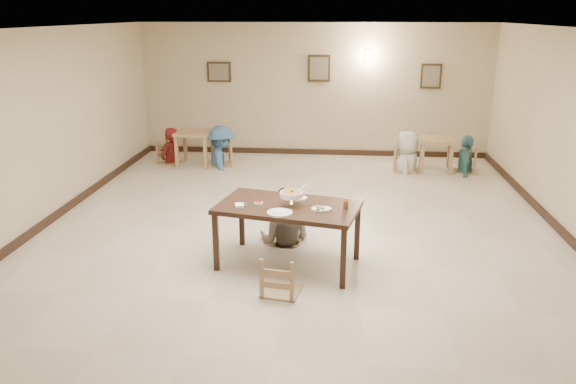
# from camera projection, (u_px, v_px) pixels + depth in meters

# --- Properties ---
(floor) EXTENTS (10.00, 10.00, 0.00)m
(floor) POSITION_uv_depth(u_px,v_px,m) (298.00, 232.00, 8.58)
(floor) COLOR beige
(floor) RESTS_ON ground
(ceiling) EXTENTS (10.00, 10.00, 0.00)m
(ceiling) POSITION_uv_depth(u_px,v_px,m) (299.00, 28.00, 7.66)
(ceiling) COLOR white
(ceiling) RESTS_ON wall_back
(wall_back) EXTENTS (10.00, 0.00, 10.00)m
(wall_back) POSITION_uv_depth(u_px,v_px,m) (314.00, 90.00, 12.86)
(wall_back) COLOR beige
(wall_back) RESTS_ON floor
(wall_front) EXTENTS (10.00, 0.00, 10.00)m
(wall_front) POSITION_uv_depth(u_px,v_px,m) (240.00, 310.00, 3.38)
(wall_front) COLOR beige
(wall_front) RESTS_ON floor
(wall_left) EXTENTS (0.00, 10.00, 10.00)m
(wall_left) POSITION_uv_depth(u_px,v_px,m) (35.00, 131.00, 8.46)
(wall_left) COLOR beige
(wall_left) RESTS_ON floor
(baseboard_back) EXTENTS (8.00, 0.06, 0.12)m
(baseboard_back) POSITION_uv_depth(u_px,v_px,m) (313.00, 152.00, 13.27)
(baseboard_back) COLOR black
(baseboard_back) RESTS_ON floor
(baseboard_left) EXTENTS (0.06, 10.00, 0.12)m
(baseboard_left) POSITION_uv_depth(u_px,v_px,m) (49.00, 220.00, 8.90)
(baseboard_left) COLOR black
(baseboard_left) RESTS_ON floor
(baseboard_right) EXTENTS (0.06, 10.00, 0.12)m
(baseboard_right) POSITION_uv_depth(u_px,v_px,m) (568.00, 237.00, 8.22)
(baseboard_right) COLOR black
(baseboard_right) RESTS_ON floor
(picture_a) EXTENTS (0.55, 0.04, 0.45)m
(picture_a) POSITION_uv_depth(u_px,v_px,m) (219.00, 72.00, 12.89)
(picture_a) COLOR #352415
(picture_a) RESTS_ON wall_back
(picture_b) EXTENTS (0.50, 0.04, 0.60)m
(picture_b) POSITION_uv_depth(u_px,v_px,m) (319.00, 68.00, 12.66)
(picture_b) COLOR #352415
(picture_b) RESTS_ON wall_back
(picture_c) EXTENTS (0.45, 0.04, 0.55)m
(picture_c) POSITION_uv_depth(u_px,v_px,m) (431.00, 76.00, 12.49)
(picture_c) COLOR #352415
(picture_c) RESTS_ON wall_back
(wall_sconce) EXTENTS (0.16, 0.05, 0.22)m
(wall_sconce) POSITION_uv_depth(u_px,v_px,m) (369.00, 55.00, 12.48)
(wall_sconce) COLOR #FFD88C
(wall_sconce) RESTS_ON wall_back
(main_table) EXTENTS (1.96, 1.37, 0.84)m
(main_table) POSITION_uv_depth(u_px,v_px,m) (288.00, 211.00, 7.26)
(main_table) COLOR #351F14
(main_table) RESTS_ON floor
(chair_far) EXTENTS (0.50, 0.50, 1.08)m
(chair_far) POSITION_uv_depth(u_px,v_px,m) (285.00, 205.00, 8.14)
(chair_far) COLOR tan
(chair_far) RESTS_ON floor
(chair_near) EXTENTS (0.44, 0.44, 0.94)m
(chair_near) POSITION_uv_depth(u_px,v_px,m) (281.00, 256.00, 6.60)
(chair_near) COLOR tan
(chair_near) RESTS_ON floor
(main_diner) EXTENTS (0.89, 0.75, 1.64)m
(main_diner) POSITION_uv_depth(u_px,v_px,m) (285.00, 188.00, 8.00)
(main_diner) COLOR gray
(main_diner) RESTS_ON floor
(curry_warmer) EXTENTS (0.33, 0.30, 0.27)m
(curry_warmer) POSITION_uv_depth(u_px,v_px,m) (291.00, 194.00, 7.14)
(curry_warmer) COLOR silver
(curry_warmer) RESTS_ON main_table
(rice_plate_far) EXTENTS (0.27, 0.27, 0.06)m
(rice_plate_far) POSITION_uv_depth(u_px,v_px,m) (297.00, 198.00, 7.47)
(rice_plate_far) COLOR white
(rice_plate_far) RESTS_ON main_table
(rice_plate_near) EXTENTS (0.32, 0.32, 0.07)m
(rice_plate_near) POSITION_uv_depth(u_px,v_px,m) (280.00, 213.00, 6.91)
(rice_plate_near) COLOR white
(rice_plate_near) RESTS_ON main_table
(fried_plate) EXTENTS (0.26, 0.26, 0.06)m
(fried_plate) POSITION_uv_depth(u_px,v_px,m) (321.00, 208.00, 7.05)
(fried_plate) COLOR white
(fried_plate) RESTS_ON main_table
(chili_dish) EXTENTS (0.12, 0.12, 0.03)m
(chili_dish) POSITION_uv_depth(u_px,v_px,m) (258.00, 203.00, 7.27)
(chili_dish) COLOR white
(chili_dish) RESTS_ON main_table
(napkin_cutlery) EXTENTS (0.16, 0.24, 0.03)m
(napkin_cutlery) POSITION_uv_depth(u_px,v_px,m) (240.00, 205.00, 7.19)
(napkin_cutlery) COLOR white
(napkin_cutlery) RESTS_ON main_table
(drink_glass) EXTENTS (0.07, 0.07, 0.14)m
(drink_glass) POSITION_uv_depth(u_px,v_px,m) (346.00, 204.00, 7.09)
(drink_glass) COLOR white
(drink_glass) RESTS_ON main_table
(bg_table_left) EXTENTS (0.77, 0.77, 0.75)m
(bg_table_left) POSITION_uv_depth(u_px,v_px,m) (194.00, 138.00, 12.18)
(bg_table_left) COLOR tan
(bg_table_left) RESTS_ON floor
(bg_table_right) EXTENTS (0.78, 0.78, 0.70)m
(bg_table_right) POSITION_uv_depth(u_px,v_px,m) (437.00, 145.00, 11.75)
(bg_table_right) COLOR tan
(bg_table_right) RESTS_ON floor
(bg_chair_ll) EXTENTS (0.45, 0.45, 0.97)m
(bg_chair_ll) POSITION_uv_depth(u_px,v_px,m) (170.00, 142.00, 12.35)
(bg_chair_ll) COLOR tan
(bg_chair_ll) RESTS_ON floor
(bg_chair_lr) EXTENTS (0.43, 0.43, 0.91)m
(bg_chair_lr) POSITION_uv_depth(u_px,v_px,m) (221.00, 145.00, 12.18)
(bg_chair_lr) COLOR tan
(bg_chair_lr) RESTS_ON floor
(bg_chair_rl) EXTENTS (0.50, 0.50, 1.07)m
(bg_chair_rl) POSITION_uv_depth(u_px,v_px,m) (408.00, 146.00, 11.74)
(bg_chair_rl) COLOR tan
(bg_chair_rl) RESTS_ON floor
(bg_chair_rr) EXTENTS (0.42, 0.42, 0.90)m
(bg_chair_rr) POSITION_uv_depth(u_px,v_px,m) (466.00, 151.00, 11.68)
(bg_chair_rr) COLOR tan
(bg_chair_rr) RESTS_ON floor
(bg_diner_a) EXTENTS (0.55, 0.68, 1.61)m
(bg_diner_a) POSITION_uv_depth(u_px,v_px,m) (169.00, 128.00, 12.25)
(bg_diner_a) COLOR #5D1213
(bg_diner_a) RESTS_ON floor
(bg_diner_b) EXTENTS (1.03, 1.30, 1.77)m
(bg_diner_b) POSITION_uv_depth(u_px,v_px,m) (220.00, 126.00, 12.05)
(bg_diner_b) COLOR teal
(bg_diner_b) RESTS_ON floor
(bg_diner_c) EXTENTS (0.68, 0.91, 1.70)m
(bg_diner_c) POSITION_uv_depth(u_px,v_px,m) (409.00, 131.00, 11.64)
(bg_diner_c) COLOR silver
(bg_diner_c) RESTS_ON floor
(bg_diner_d) EXTENTS (0.52, 0.97, 1.57)m
(bg_diner_d) POSITION_uv_depth(u_px,v_px,m) (468.00, 135.00, 11.58)
(bg_diner_d) COLOR teal
(bg_diner_d) RESTS_ON floor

